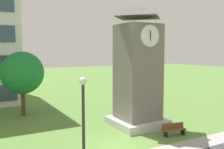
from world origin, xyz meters
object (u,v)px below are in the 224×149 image
Objects in this scene: clock_tower at (138,73)px; park_bench at (174,129)px; tree_streetside at (22,73)px; street_lamp at (83,117)px.

clock_tower reaches higher than park_bench.
clock_tower is 11.02m from tree_streetside.
tree_streetside is at bearing 90.80° from street_lamp.
park_bench is 0.37× the size of street_lamp.
tree_streetside reaches higher than park_bench.
park_bench is (0.90, -3.37, -3.93)m from clock_tower.
tree_streetside is at bearing 134.01° from clock_tower.
tree_streetside is (-8.55, 11.29, 3.63)m from park_bench.
clock_tower is 5.31× the size of park_bench.
clock_tower is at bearing -45.99° from tree_streetside.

